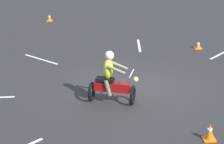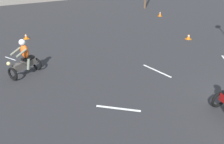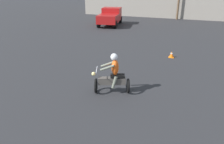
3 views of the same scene
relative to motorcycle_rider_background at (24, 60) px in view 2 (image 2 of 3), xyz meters
The scene contains 6 objects.
motorcycle_rider_background is the anchor object (origin of this frame).
traffic_cone_near_right 15.56m from the motorcycle_rider_background, 20.10° to the left, with size 0.32×0.32×0.48m.
traffic_cone_mid_left 5.78m from the motorcycle_rider_background, 73.68° to the left, with size 0.32×0.32×0.36m.
traffic_cone_far_right 10.55m from the motorcycle_rider_background, ahead, with size 0.32×0.32×0.37m.
lane_stripe_n 6.08m from the motorcycle_rider_background, 32.54° to the right, with size 0.10×1.73×0.01m, color silver.
lane_stripe_nw 4.96m from the motorcycle_rider_background, 69.13° to the right, with size 0.10×1.58×0.01m, color silver.
Camera 2 is at (-7.78, -1.50, 4.47)m, focal length 35.00 mm.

